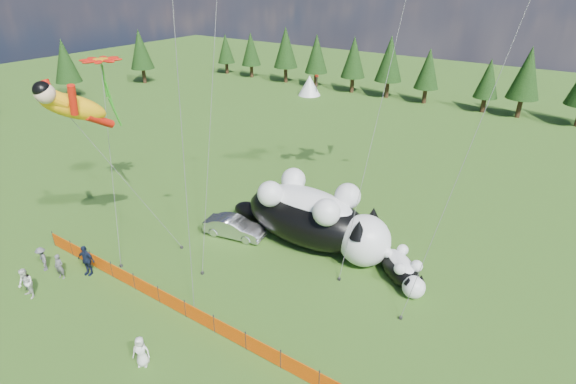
{
  "coord_description": "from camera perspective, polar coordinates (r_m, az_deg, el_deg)",
  "views": [
    {
      "loc": [
        15.49,
        -14.97,
        16.13
      ],
      "look_at": [
        2.66,
        4.0,
        4.82
      ],
      "focal_mm": 28.0,
      "sensor_mm": 36.0,
      "label": 1
    }
  ],
  "objects": [
    {
      "name": "spectator_a",
      "position": [
        29.42,
        -27.04,
        -8.43
      ],
      "size": [
        0.66,
        0.53,
        1.58
      ],
      "primitive_type": "imported",
      "rotation": [
        0.0,
        0.0,
        0.29
      ],
      "color": "#5B5A5F",
      "rests_on": "ground"
    },
    {
      "name": "flower_kite",
      "position": [
        31.21,
        -22.64,
        14.93
      ],
      "size": [
        6.37,
        5.95,
        12.71
      ],
      "color": "red",
      "rests_on": "ground"
    },
    {
      "name": "tree_line",
      "position": [
        63.12,
        19.81,
        13.7
      ],
      "size": [
        90.0,
        4.0,
        8.0
      ],
      "primitive_type": null,
      "color": "black",
      "rests_on": "ground"
    },
    {
      "name": "diamond_kite_c",
      "position": [
        19.56,
        -14.34,
        21.07
      ],
      "size": [
        0.93,
        1.63,
        16.23
      ],
      "color": "blue",
      "rests_on": "ground"
    },
    {
      "name": "spectator_d",
      "position": [
        30.62,
        -28.74,
        -7.47
      ],
      "size": [
        1.11,
        0.79,
        1.56
      ],
      "primitive_type": "imported",
      "rotation": [
        0.0,
        0.0,
        -0.29
      ],
      "color": "#5B5A5F",
      "rests_on": "ground"
    },
    {
      "name": "festival_tents",
      "position": [
        57.09,
        28.64,
        8.12
      ],
      "size": [
        50.0,
        3.2,
        2.8
      ],
      "primitive_type": null,
      "color": "white",
      "rests_on": "ground"
    },
    {
      "name": "safety_fence",
      "position": [
        25.05,
        -14.55,
        -13.35
      ],
      "size": [
        22.06,
        0.06,
        1.1
      ],
      "color": "#262626",
      "rests_on": "ground"
    },
    {
      "name": "spectator_e",
      "position": [
        22.36,
        -18.17,
        -18.7
      ],
      "size": [
        0.93,
        0.86,
        1.59
      ],
      "primitive_type": "imported",
      "rotation": [
        0.0,
        0.0,
        0.6
      ],
      "color": "silver",
      "rests_on": "ground"
    },
    {
      "name": "cat_small",
      "position": [
        26.85,
        14.22,
        -9.44
      ],
      "size": [
        3.91,
        3.65,
        1.72
      ],
      "rotation": [
        0.0,
        0.0,
        -0.73
      ],
      "color": "black",
      "rests_on": "ground"
    },
    {
      "name": "spectator_c",
      "position": [
        28.99,
        -24.25,
        -7.9
      ],
      "size": [
        1.26,
        0.86,
        1.95
      ],
      "primitive_type": "imported",
      "rotation": [
        0.0,
        0.0,
        0.27
      ],
      "color": "#131C34",
      "rests_on": "ground"
    },
    {
      "name": "superhero_kite",
      "position": [
        26.69,
        -25.56,
        9.74
      ],
      "size": [
        5.38,
        5.91,
        12.01
      ],
      "color": "#FFB30D",
      "rests_on": "ground"
    },
    {
      "name": "cat_large",
      "position": [
        28.75,
        3.28,
        -3.13
      ],
      "size": [
        11.88,
        4.36,
        4.29
      ],
      "rotation": [
        0.0,
        0.0,
        -0.02
      ],
      "color": "black",
      "rests_on": "ground"
    },
    {
      "name": "ground",
      "position": [
        26.92,
        -9.68,
        -11.0
      ],
      "size": [
        160.0,
        160.0,
        0.0
      ],
      "primitive_type": "plane",
      "color": "#183D0B",
      "rests_on": "ground"
    },
    {
      "name": "spectator_b",
      "position": [
        28.58,
        -30.33,
        -10.04
      ],
      "size": [
        0.91,
        0.56,
        1.83
      ],
      "primitive_type": "imported",
      "rotation": [
        0.0,
        0.0,
        -0.04
      ],
      "color": "silver",
      "rests_on": "ground"
    },
    {
      "name": "car",
      "position": [
        30.41,
        -6.85,
        -4.46
      ],
      "size": [
        4.37,
        2.29,
        1.37
      ],
      "primitive_type": "imported",
      "rotation": [
        0.0,
        0.0,
        1.78
      ],
      "color": "silver",
      "rests_on": "ground"
    }
  ]
}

